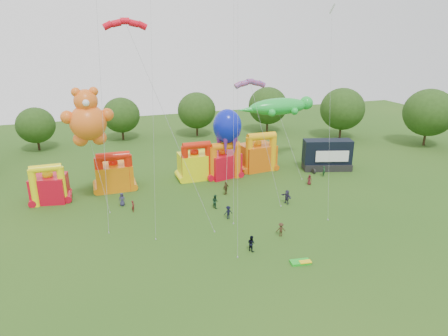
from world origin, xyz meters
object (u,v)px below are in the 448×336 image
object	(u,v)px
gecko_kite	(283,120)
spectator_0	(122,199)
octopus_kite	(227,142)
bouncy_castle_2	(195,164)
spectator_4	(226,188)
stage_trailer	(327,155)
bouncy_castle_0	(49,187)
teddy_bear_kite	(91,133)

from	to	relation	value
gecko_kite	spectator_0	bearing A→B (deg)	-161.50
gecko_kite	octopus_kite	bearing A→B (deg)	-158.27
bouncy_castle_2	gecko_kite	bearing A→B (deg)	9.08
gecko_kite	spectator_4	bearing A→B (deg)	-143.38
stage_trailer	octopus_kite	xyz separation A→B (m)	(-17.54, 0.71, 3.72)
octopus_kite	spectator_4	xyz separation A→B (m)	(-2.16, -5.65, -5.21)
bouncy_castle_2	spectator_4	world-z (taller)	bouncy_castle_2
bouncy_castle_0	spectator_4	world-z (taller)	bouncy_castle_0
bouncy_castle_0	stage_trailer	bearing A→B (deg)	-0.72
spectator_4	spectator_0	bearing A→B (deg)	-31.14
stage_trailer	spectator_4	size ratio (longest dim) A/B	4.34
bouncy_castle_0	octopus_kite	xyz separation A→B (m)	(25.69, 0.16, 4.00)
teddy_bear_kite	spectator_4	distance (m)	19.74
octopus_kite	spectator_0	world-z (taller)	octopus_kite
bouncy_castle_2	teddy_bear_kite	xyz separation A→B (m)	(-14.96, -6.34, 7.78)
teddy_bear_kite	octopus_kite	bearing A→B (deg)	12.33
spectator_0	teddy_bear_kite	bearing A→B (deg)	178.43
bouncy_castle_2	octopus_kite	size ratio (longest dim) A/B	0.57
bouncy_castle_0	stage_trailer	distance (m)	43.24
stage_trailer	teddy_bear_kite	xyz separation A→B (m)	(-37.10, -3.57, 7.73)
teddy_bear_kite	octopus_kite	size ratio (longest dim) A/B	1.43
stage_trailer	spectator_0	world-z (taller)	stage_trailer
bouncy_castle_2	octopus_kite	bearing A→B (deg)	-24.15
teddy_bear_kite	gecko_kite	distance (m)	32.64
octopus_kite	spectator_4	bearing A→B (deg)	-110.94
gecko_kite	spectator_4	size ratio (longest dim) A/B	7.32
bouncy_castle_0	stage_trailer	xyz separation A→B (m)	(43.23, -0.54, 0.28)
stage_trailer	spectator_4	xyz separation A→B (m)	(-19.70, -4.94, -1.49)
teddy_bear_kite	stage_trailer	bearing A→B (deg)	5.50
bouncy_castle_0	octopus_kite	bearing A→B (deg)	0.37
bouncy_castle_2	spectator_4	bearing A→B (deg)	-72.43
bouncy_castle_0	bouncy_castle_2	world-z (taller)	bouncy_castle_2
bouncy_castle_0	gecko_kite	bearing A→B (deg)	7.37
octopus_kite	stage_trailer	bearing A→B (deg)	-2.30
spectator_0	spectator_4	bearing A→B (deg)	4.65
gecko_kite	octopus_kite	world-z (taller)	gecko_kite
stage_trailer	octopus_kite	world-z (taller)	octopus_kite
bouncy_castle_2	octopus_kite	world-z (taller)	octopus_kite
bouncy_castle_0	bouncy_castle_2	distance (m)	21.21
octopus_kite	bouncy_castle_2	bearing A→B (deg)	155.85
bouncy_castle_2	teddy_bear_kite	distance (m)	18.01
stage_trailer	spectator_0	xyz separation A→B (m)	(-34.09, -4.08, -1.55)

